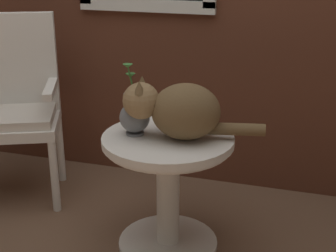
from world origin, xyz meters
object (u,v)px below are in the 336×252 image
Objects in this scene: wicker_side_table at (168,173)px; cat at (179,110)px; pewter_vase_with_ivy at (134,114)px; wicker_chair at (16,101)px.

cat reaches higher than wicker_side_table.
cat is at bearing -5.63° from wicker_side_table.
pewter_vase_with_ivy is at bearing -173.09° from wicker_side_table.
wicker_side_table is 1.82× the size of pewter_vase_with_ivy.
pewter_vase_with_ivy is (-0.21, -0.01, -0.04)m from cat.
wicker_chair reaches higher than pewter_vase_with_ivy.
pewter_vase_with_ivy is (-0.15, -0.02, 0.29)m from wicker_side_table.
wicker_chair is at bearing 159.10° from pewter_vase_with_ivy.
wicker_side_table is 0.58× the size of wicker_chair.
wicker_chair is 0.91m from pewter_vase_with_ivy.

